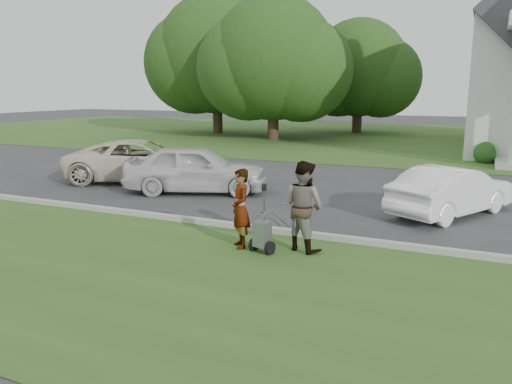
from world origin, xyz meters
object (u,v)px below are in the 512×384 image
Objects in this scene: tree_back at (359,73)px; person_left at (240,209)px; car_b at (196,169)px; person_right at (303,207)px; car_d at (451,191)px; tree_far at (217,60)px; parking_meter_near at (264,203)px; tree_left at (273,64)px; car_a at (142,160)px; striping_cart at (262,235)px.

tree_back is 5.54× the size of person_left.
person_left reaches higher than car_b.
car_d is (2.70, 4.62, -0.29)m from person_right.
car_b is at bearing -63.12° from tree_far.
tree_far reaches higher than person_right.
parking_meter_near is (4.80, -29.84, -3.90)m from tree_back.
person_left is 0.42× the size of car_d.
tree_left is 17.53m from car_a.
tree_left is at bearing -26.56° from tree_far.
tree_far reaches higher than tree_left.
car_a reaches higher than striping_cart.
striping_cart is at bearing 85.01° from car_d.
tree_left reaches higher than person_left.
person_left is 0.93m from parking_meter_near.
person_right is (9.93, -22.36, -4.14)m from tree_left.
parking_meter_near is (-1.13, 0.51, -0.14)m from person_right.
parking_meter_near is 8.71m from car_a.
tree_left is 0.91× the size of tree_far.
tree_far is at bearing 167.69° from person_left.
car_a is at bearing 145.48° from parking_meter_near.
car_a is (-2.38, -24.90, -3.95)m from tree_back.
striping_cart is 9.68m from car_a.
car_b reaches higher than car_d.
car_d is (11.01, -0.83, -0.10)m from car_a.
car_b is at bearing 30.07° from car_d.
person_right is at bearing -24.30° from parking_meter_near.
person_right reaches higher than car_b.
person_left is at bearing -179.52° from striping_cart.
tree_back is at bearing 99.13° from parking_meter_near.
tree_left is 22.22m from car_d.
striping_cart is 0.55× the size of person_right.
person_right is 9.94m from car_a.
tree_far is at bearing -19.55° from car_d.
person_left is at bearing -81.44° from tree_back.
parking_meter_near is at bearing -59.22° from tree_far.
striping_cart is 0.76m from person_left.
car_d is at bearing -119.71° from car_a.
parking_meter_near is (0.17, 0.91, -0.04)m from person_left.
tree_left is 23.93m from parking_meter_near.
tree_left is at bearing -44.27° from person_right.
tree_left reaches higher than car_b.
tree_back reaches higher than car_d.
person_right is 5.36m from car_d.
person_left is (-0.58, 0.14, 0.47)m from striping_cart.
person_left is 1.33× the size of parking_meter_near.
person_right is 6.90m from car_b.
person_left reaches higher than car_a.
tree_far is at bearing -36.08° from person_right.
car_d is at bearing 47.02° from parking_meter_near.
car_d is at bearing -71.46° from tree_back.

